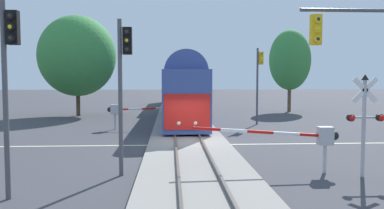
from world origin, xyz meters
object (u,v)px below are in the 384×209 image
crossing_gate_near (310,136)px  traffic_signal_near_left (9,68)px  traffic_signal_median (124,72)px  traffic_signal_near_right (377,49)px  commuter_train (180,87)px  oak_behind_train (77,56)px  crossing_gate_far (123,110)px  crossing_signal_mast (365,115)px  traffic_signal_far_side (259,74)px  oak_far_right (290,60)px

crossing_gate_near → traffic_signal_near_left: (-10.13, -2.70, 2.54)m
traffic_signal_median → traffic_signal_near_right: 8.88m
crossing_gate_near → traffic_signal_near_left: bearing=-165.1°
commuter_train → traffic_signal_median: traffic_signal_median is taller
traffic_signal_near_right → oak_behind_train: (-15.96, 25.74, 1.23)m
crossing_gate_far → traffic_signal_median: (1.68, -13.31, 2.51)m
crossing_signal_mast → oak_behind_train: 29.69m
commuter_train → crossing_signal_mast: commuter_train is taller
crossing_signal_mast → crossing_gate_far: 17.56m
crossing_signal_mast → traffic_signal_far_side: bearing=90.3°
traffic_signal_near_left → commuter_train: bearing=78.8°
commuter_train → crossing_gate_far: (-4.41, -13.11, -1.39)m
crossing_signal_mast → oak_far_right: bearing=77.9°
commuter_train → crossing_signal_mast: (6.14, -27.12, -0.46)m
commuter_train → oak_behind_train: 10.77m
crossing_gate_near → oak_far_right: size_ratio=0.63×
traffic_signal_median → traffic_signal_near_right: (8.66, -1.79, 0.73)m
oak_behind_train → traffic_signal_far_side: bearing=-26.4°
crossing_gate_near → traffic_signal_near_right: size_ratio=0.92×
commuter_train → oak_far_right: 12.63m
crossing_gate_near → traffic_signal_median: 7.50m
traffic_signal_median → traffic_signal_near_right: traffic_signal_near_right is taller
commuter_train → oak_far_right: (12.21, 1.33, 2.92)m
traffic_signal_median → oak_far_right: size_ratio=0.65×
traffic_signal_far_side → traffic_signal_near_left: bearing=-122.4°
traffic_signal_near_right → commuter_train: bearing=101.9°
crossing_signal_mast → oak_far_right: (6.08, 28.45, 3.38)m
crossing_gate_near → oak_behind_train: size_ratio=0.58×
crossing_gate_near → traffic_signal_median: bearing=180.0°
traffic_signal_near_left → oak_behind_train: 27.06m
crossing_gate_far → oak_behind_train: 12.83m
crossing_signal_mast → traffic_signal_near_left: (-11.92, -2.01, 1.64)m
crossing_gate_near → commuter_train: bearing=99.4°
oak_behind_train → oak_far_right: oak_behind_train is taller
crossing_signal_mast → crossing_gate_far: bearing=127.0°
commuter_train → traffic_signal_near_right: bearing=-78.1°
traffic_signal_near_right → traffic_signal_far_side: size_ratio=1.01×
traffic_signal_near_left → traffic_signal_median: traffic_signal_near_left is taller
traffic_signal_far_side → oak_behind_train: oak_behind_train is taller
crossing_gate_far → traffic_signal_median: traffic_signal_median is taller
traffic_signal_median → crossing_signal_mast: bearing=-4.5°
crossing_signal_mast → traffic_signal_median: (-8.86, 0.70, 1.57)m
oak_far_right → oak_behind_train: bearing=-170.3°
oak_behind_train → traffic_signal_near_left: bearing=-81.0°
crossing_signal_mast → traffic_signal_near_right: (-0.20, -1.09, 2.30)m
crossing_gate_near → oak_far_right: (7.86, 27.76, 4.28)m
traffic_signal_far_side → oak_far_right: bearing=62.4°
oak_behind_train → oak_far_right: 22.56m
crossing_gate_near → traffic_signal_near_right: traffic_signal_near_right is taller
traffic_signal_near_right → oak_far_right: oak_far_right is taller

